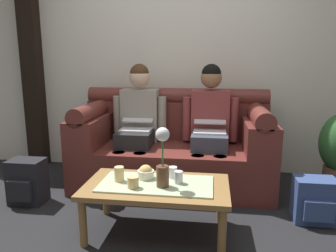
# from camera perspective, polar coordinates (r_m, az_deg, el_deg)

# --- Properties ---
(ground_plane) EXTENTS (14.00, 14.00, 0.00)m
(ground_plane) POSITION_cam_1_polar(r_m,az_deg,el_deg) (2.38, -2.71, -20.21)
(ground_plane) COLOR black
(back_wall_patterned) EXTENTS (6.00, 0.12, 2.90)m
(back_wall_patterned) POSITION_cam_1_polar(r_m,az_deg,el_deg) (3.71, 2.07, 14.59)
(back_wall_patterned) COLOR silver
(back_wall_patterned) RESTS_ON ground_plane
(timber_pillar) EXTENTS (0.20, 0.20, 2.90)m
(timber_pillar) POSITION_cam_1_polar(r_m,az_deg,el_deg) (4.14, -23.12, 13.39)
(timber_pillar) COLOR black
(timber_pillar) RESTS_ON ground_plane
(couch) EXTENTS (1.93, 0.88, 0.96)m
(couch) POSITION_cam_1_polar(r_m,az_deg,el_deg) (3.30, 0.98, -3.86)
(couch) COLOR maroon
(couch) RESTS_ON ground_plane
(person_left) EXTENTS (0.56, 0.67, 1.22)m
(person_left) POSITION_cam_1_polar(r_m,az_deg,el_deg) (3.30, -5.32, 1.11)
(person_left) COLOR #232326
(person_left) RESTS_ON ground_plane
(person_right) EXTENTS (0.56, 0.67, 1.22)m
(person_right) POSITION_cam_1_polar(r_m,az_deg,el_deg) (3.21, 7.47, 0.78)
(person_right) COLOR #383D4C
(person_right) RESTS_ON ground_plane
(coffee_table) EXTENTS (1.04, 0.58, 0.39)m
(coffee_table) POSITION_cam_1_polar(r_m,az_deg,el_deg) (2.37, -2.06, -11.27)
(coffee_table) COLOR olive
(coffee_table) RESTS_ON ground_plane
(flower_vase) EXTENTS (0.10, 0.10, 0.42)m
(flower_vase) POSITION_cam_1_polar(r_m,az_deg,el_deg) (2.22, -0.96, -5.76)
(flower_vase) COLOR brown
(flower_vase) RESTS_ON coffee_table
(snack_bowl) EXTENTS (0.12, 0.12, 0.10)m
(snack_bowl) POSITION_cam_1_polar(r_m,az_deg,el_deg) (2.43, -3.97, -8.29)
(snack_bowl) COLOR silver
(snack_bowl) RESTS_ON coffee_table
(cup_near_left) EXTENTS (0.07, 0.07, 0.08)m
(cup_near_left) POSITION_cam_1_polar(r_m,az_deg,el_deg) (2.44, 0.86, -8.18)
(cup_near_left) COLOR silver
(cup_near_left) RESTS_ON coffee_table
(cup_near_right) EXTENTS (0.07, 0.07, 0.11)m
(cup_near_right) POSITION_cam_1_polar(r_m,az_deg,el_deg) (2.39, -8.65, -8.41)
(cup_near_right) COLOR #DBB77A
(cup_near_right) RESTS_ON coffee_table
(cup_far_center) EXTENTS (0.06, 0.06, 0.09)m
(cup_far_center) POSITION_cam_1_polar(r_m,az_deg,el_deg) (2.33, 1.89, -9.06)
(cup_far_center) COLOR silver
(cup_far_center) RESTS_ON coffee_table
(cup_far_left) EXTENTS (0.08, 0.08, 0.08)m
(cup_far_left) POSITION_cam_1_polar(r_m,az_deg,el_deg) (2.27, -6.22, -9.88)
(cup_far_left) COLOR #DBB77A
(cup_far_left) RESTS_ON coffee_table
(backpack_left) EXTENTS (0.30, 0.26, 0.40)m
(backpack_left) POSITION_cam_1_polar(r_m,az_deg,el_deg) (3.15, -23.72, -9.06)
(backpack_left) COLOR black
(backpack_left) RESTS_ON ground_plane
(backpack_right) EXTENTS (0.31, 0.26, 0.35)m
(backpack_right) POSITION_cam_1_polar(r_m,az_deg,el_deg) (2.84, 24.55, -11.95)
(backpack_right) COLOR #33477A
(backpack_right) RESTS_ON ground_plane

